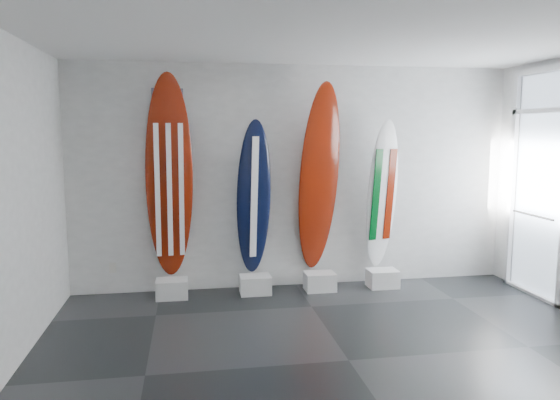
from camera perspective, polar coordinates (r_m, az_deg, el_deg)
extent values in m
plane|color=black|center=(5.20, 7.41, -16.76)|extent=(6.00, 6.00, 0.00)
plane|color=white|center=(4.82, 8.04, 17.81)|extent=(6.00, 6.00, 0.00)
plane|color=silver|center=(7.20, 1.78, 2.46)|extent=(6.00, 0.00, 6.00)
plane|color=silver|center=(2.55, 24.79, -7.50)|extent=(6.00, 0.00, 6.00)
cube|color=white|center=(7.01, -11.55, -9.34)|extent=(0.40, 0.30, 0.24)
ellipsoid|color=maroon|center=(6.84, -11.83, 2.37)|extent=(0.62, 0.40, 2.61)
cube|color=white|center=(7.05, -2.68, -9.09)|extent=(0.40, 0.30, 0.24)
ellipsoid|color=black|center=(6.91, -2.84, 0.22)|extent=(0.51, 0.36, 2.04)
cube|color=white|center=(7.20, 4.31, -8.74)|extent=(0.40, 0.30, 0.24)
ellipsoid|color=maroon|center=(7.04, 4.23, 2.30)|extent=(0.67, 0.58, 2.52)
cube|color=white|center=(7.46, 10.98, -8.29)|extent=(0.40, 0.30, 0.24)
ellipsoid|color=white|center=(7.33, 10.93, 0.54)|extent=(0.52, 0.40, 2.05)
cube|color=silver|center=(7.30, -17.58, -6.98)|extent=(0.09, 0.02, 0.13)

